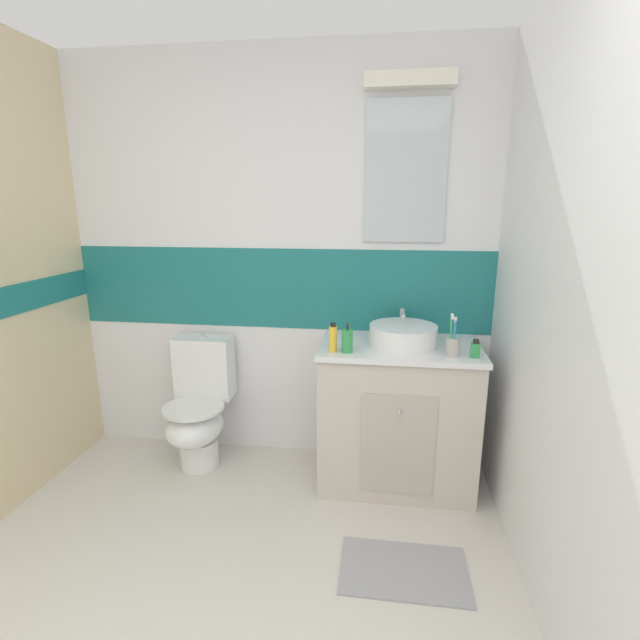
{
  "coord_description": "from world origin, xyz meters",
  "views": [
    {
      "loc": [
        0.65,
        -0.4,
        1.62
      ],
      "look_at": [
        0.32,
        2.01,
        1.01
      ],
      "focal_mm": 26.13,
      "sensor_mm": 36.0,
      "label": 1
    }
  ],
  "objects_px": {
    "toothbrush_cup": "(453,345)",
    "sink_basin": "(403,335)",
    "perfume_flask_small": "(475,349)",
    "deodorant_spray_can": "(333,338)",
    "toilet": "(199,408)",
    "soap_dispenser": "(347,341)"
  },
  "relations": [
    {
      "from": "toothbrush_cup",
      "to": "soap_dispenser",
      "type": "relative_size",
      "value": 1.36
    },
    {
      "from": "sink_basin",
      "to": "toothbrush_cup",
      "type": "bearing_deg",
      "value": -31.18
    },
    {
      "from": "toothbrush_cup",
      "to": "soap_dispenser",
      "type": "distance_m",
      "value": 0.55
    },
    {
      "from": "toilet",
      "to": "soap_dispenser",
      "type": "height_order",
      "value": "soap_dispenser"
    },
    {
      "from": "deodorant_spray_can",
      "to": "sink_basin",
      "type": "bearing_deg",
      "value": 23.76
    },
    {
      "from": "toothbrush_cup",
      "to": "perfume_flask_small",
      "type": "height_order",
      "value": "toothbrush_cup"
    },
    {
      "from": "toilet",
      "to": "soap_dispenser",
      "type": "distance_m",
      "value": 1.1
    },
    {
      "from": "toothbrush_cup",
      "to": "deodorant_spray_can",
      "type": "distance_m",
      "value": 0.62
    },
    {
      "from": "sink_basin",
      "to": "soap_dispenser",
      "type": "distance_m",
      "value": 0.34
    },
    {
      "from": "toothbrush_cup",
      "to": "deodorant_spray_can",
      "type": "relative_size",
      "value": 1.41
    },
    {
      "from": "toothbrush_cup",
      "to": "sink_basin",
      "type": "bearing_deg",
      "value": 148.82
    },
    {
      "from": "toilet",
      "to": "perfume_flask_small",
      "type": "xyz_separation_m",
      "value": [
        1.6,
        -0.21,
        0.52
      ]
    },
    {
      "from": "toilet",
      "to": "toothbrush_cup",
      "type": "relative_size",
      "value": 3.63
    },
    {
      "from": "perfume_flask_small",
      "to": "toilet",
      "type": "bearing_deg",
      "value": 172.62
    },
    {
      "from": "toilet",
      "to": "toothbrush_cup",
      "type": "distance_m",
      "value": 1.59
    },
    {
      "from": "soap_dispenser",
      "to": "deodorant_spray_can",
      "type": "bearing_deg",
      "value": 178.11
    },
    {
      "from": "soap_dispenser",
      "to": "perfume_flask_small",
      "type": "bearing_deg",
      "value": 0.14
    },
    {
      "from": "sink_basin",
      "to": "deodorant_spray_can",
      "type": "height_order",
      "value": "sink_basin"
    },
    {
      "from": "sink_basin",
      "to": "perfume_flask_small",
      "type": "height_order",
      "value": "sink_basin"
    },
    {
      "from": "sink_basin",
      "to": "toilet",
      "type": "distance_m",
      "value": 1.35
    },
    {
      "from": "toilet",
      "to": "perfume_flask_small",
      "type": "relative_size",
      "value": 8.45
    },
    {
      "from": "perfume_flask_small",
      "to": "soap_dispenser",
      "type": "bearing_deg",
      "value": -179.86
    }
  ]
}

